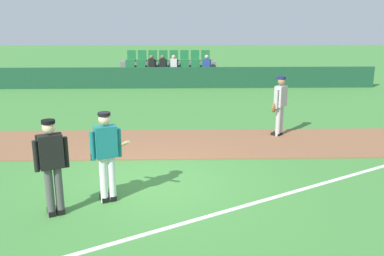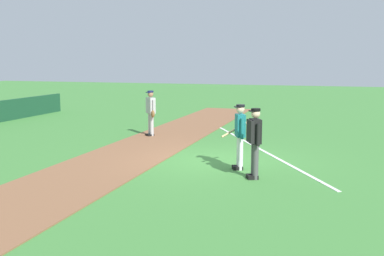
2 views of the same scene
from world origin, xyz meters
The scene contains 6 objects.
ground_plane centered at (0.00, 0.00, 0.00)m, with size 80.00×80.00×0.00m, color #42843A.
infield_dirt_path centered at (0.00, 2.79, 0.01)m, with size 28.00×2.69×0.03m, color brown.
foul_line_chalk centered at (3.00, -0.50, 0.01)m, with size 12.00×0.10×0.01m, color white.
batter_teal_jersey centered at (-0.77, -0.87, 0.97)m, with size 0.75×0.69×1.76m.
umpire_home_plate centered at (-1.63, -1.41, 1.00)m, with size 0.54×0.43×1.76m.
runner_grey_jersey centered at (3.49, 3.46, 0.96)m, with size 0.54×0.52×1.76m.
Camera 2 is at (-12.77, -3.28, 2.96)m, focal length 43.16 mm.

